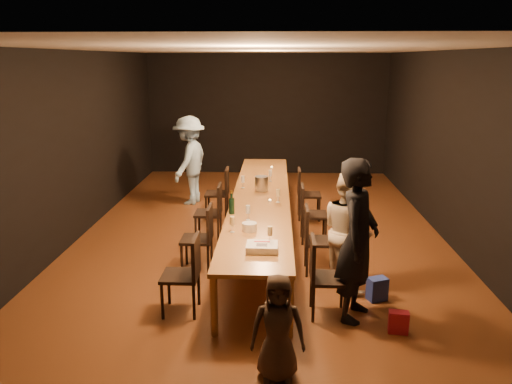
{
  "coord_description": "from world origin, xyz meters",
  "views": [
    {
      "loc": [
        0.24,
        -7.64,
        2.87
      ],
      "look_at": [
        -0.05,
        -0.69,
        1.0
      ],
      "focal_mm": 35.0,
      "sensor_mm": 36.0,
      "label": 1
    }
  ],
  "objects_px": {
    "chair_right_3": "(309,194)",
    "woman_tan": "(347,230)",
    "chair_left_0": "(180,275)",
    "birthday_cake": "(262,247)",
    "chair_left_1": "(197,238)",
    "chair_left_3": "(217,193)",
    "woman_birthday": "(358,240)",
    "champagne_bottle": "(232,202)",
    "chair_right_0": "(329,277)",
    "chair_left_2": "(208,212)",
    "plate_stack": "(249,227)",
    "man_blue": "(190,160)",
    "ice_bucket": "(261,184)",
    "table": "(261,199)",
    "chair_right_1": "(320,240)",
    "chair_right_2": "(314,214)",
    "child": "(278,328)"
  },
  "relations": [
    {
      "from": "chair_right_3",
      "to": "woman_tan",
      "type": "height_order",
      "value": "woman_tan"
    },
    {
      "from": "chair_left_0",
      "to": "birthday_cake",
      "type": "height_order",
      "value": "chair_left_0"
    },
    {
      "from": "chair_right_3",
      "to": "chair_left_0",
      "type": "bearing_deg",
      "value": -25.28
    },
    {
      "from": "chair_left_1",
      "to": "chair_left_3",
      "type": "bearing_deg",
      "value": 0.0
    },
    {
      "from": "woman_birthday",
      "to": "champagne_bottle",
      "type": "xyz_separation_m",
      "value": [
        -1.53,
        1.47,
        -0.01
      ]
    },
    {
      "from": "woman_tan",
      "to": "champagne_bottle",
      "type": "bearing_deg",
      "value": 41.92
    },
    {
      "from": "chair_right_0",
      "to": "chair_left_1",
      "type": "xyz_separation_m",
      "value": [
        -1.7,
        1.2,
        0.0
      ]
    },
    {
      "from": "chair_left_2",
      "to": "plate_stack",
      "type": "xyz_separation_m",
      "value": [
        0.76,
        -1.66,
        0.34
      ]
    },
    {
      "from": "chair_left_3",
      "to": "woman_birthday",
      "type": "xyz_separation_m",
      "value": [
        2.0,
        -3.62,
        0.46
      ]
    },
    {
      "from": "man_blue",
      "to": "ice_bucket",
      "type": "bearing_deg",
      "value": 54.12
    },
    {
      "from": "table",
      "to": "chair_right_1",
      "type": "bearing_deg",
      "value": -54.69
    },
    {
      "from": "plate_stack",
      "to": "table",
      "type": "bearing_deg",
      "value": 86.85
    },
    {
      "from": "table",
      "to": "chair_right_3",
      "type": "xyz_separation_m",
      "value": [
        0.85,
        1.2,
        -0.24
      ]
    },
    {
      "from": "man_blue",
      "to": "table",
      "type": "bearing_deg",
      "value": 49.45
    },
    {
      "from": "birthday_cake",
      "to": "plate_stack",
      "type": "relative_size",
      "value": 1.9
    },
    {
      "from": "table",
      "to": "chair_right_2",
      "type": "height_order",
      "value": "chair_right_2"
    },
    {
      "from": "table",
      "to": "woman_tan",
      "type": "bearing_deg",
      "value": -54.89
    },
    {
      "from": "chair_right_3",
      "to": "woman_tan",
      "type": "bearing_deg",
      "value": 6.04
    },
    {
      "from": "child",
      "to": "woman_tan",
      "type": "bearing_deg",
      "value": 65.52
    },
    {
      "from": "table",
      "to": "man_blue",
      "type": "bearing_deg",
      "value": 125.17
    },
    {
      "from": "man_blue",
      "to": "chair_right_2",
      "type": "bearing_deg",
      "value": 62.13
    },
    {
      "from": "chair_right_0",
      "to": "child",
      "type": "bearing_deg",
      "value": -25.76
    },
    {
      "from": "chair_left_3",
      "to": "woman_birthday",
      "type": "bearing_deg",
      "value": -151.06
    },
    {
      "from": "chair_right_1",
      "to": "chair_left_2",
      "type": "distance_m",
      "value": 2.08
    },
    {
      "from": "table",
      "to": "plate_stack",
      "type": "bearing_deg",
      "value": -93.15
    },
    {
      "from": "chair_right_0",
      "to": "chair_right_2",
      "type": "height_order",
      "value": "same"
    },
    {
      "from": "chair_right_1",
      "to": "chair_left_2",
      "type": "bearing_deg",
      "value": -125.22
    },
    {
      "from": "chair_left_0",
      "to": "plate_stack",
      "type": "relative_size",
      "value": 4.92
    },
    {
      "from": "chair_left_1",
      "to": "chair_left_2",
      "type": "distance_m",
      "value": 1.2
    },
    {
      "from": "woman_birthday",
      "to": "child",
      "type": "distance_m",
      "value": 1.53
    },
    {
      "from": "ice_bucket",
      "to": "chair_right_2",
      "type": "bearing_deg",
      "value": -21.25
    },
    {
      "from": "chair_right_0",
      "to": "chair_right_1",
      "type": "relative_size",
      "value": 1.0
    },
    {
      "from": "birthday_cake",
      "to": "champagne_bottle",
      "type": "relative_size",
      "value": 1.06
    },
    {
      "from": "woman_birthday",
      "to": "chair_right_3",
      "type": "bearing_deg",
      "value": 26.48
    },
    {
      "from": "chair_left_1",
      "to": "woman_birthday",
      "type": "xyz_separation_m",
      "value": [
        2.0,
        -1.22,
        0.46
      ]
    },
    {
      "from": "chair_right_3",
      "to": "plate_stack",
      "type": "distance_m",
      "value": 3.03
    },
    {
      "from": "chair_right_3",
      "to": "plate_stack",
      "type": "xyz_separation_m",
      "value": [
        -0.94,
        -2.86,
        0.34
      ]
    },
    {
      "from": "chair_right_3",
      "to": "champagne_bottle",
      "type": "height_order",
      "value": "champagne_bottle"
    },
    {
      "from": "table",
      "to": "chair_left_1",
      "type": "height_order",
      "value": "chair_left_1"
    },
    {
      "from": "chair_right_0",
      "to": "chair_left_3",
      "type": "relative_size",
      "value": 1.0
    },
    {
      "from": "birthday_cake",
      "to": "plate_stack",
      "type": "xyz_separation_m",
      "value": [
        -0.18,
        0.67,
        0.01
      ]
    },
    {
      "from": "table",
      "to": "chair_right_2",
      "type": "bearing_deg",
      "value": 0.0
    },
    {
      "from": "champagne_bottle",
      "to": "man_blue",
      "type": "bearing_deg",
      "value": 109.97
    },
    {
      "from": "chair_left_1",
      "to": "chair_left_3",
      "type": "height_order",
      "value": "same"
    },
    {
      "from": "table",
      "to": "birthday_cake",
      "type": "bearing_deg",
      "value": -87.85
    },
    {
      "from": "table",
      "to": "child",
      "type": "bearing_deg",
      "value": -85.72
    },
    {
      "from": "chair_right_2",
      "to": "chair_left_1",
      "type": "distance_m",
      "value": 2.08
    },
    {
      "from": "plate_stack",
      "to": "chair_left_1",
      "type": "bearing_deg",
      "value": 148.7
    },
    {
      "from": "chair_right_0",
      "to": "woman_tan",
      "type": "bearing_deg",
      "value": 158.57
    },
    {
      "from": "man_blue",
      "to": "chair_right_0",
      "type": "bearing_deg",
      "value": 41.7
    }
  ]
}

